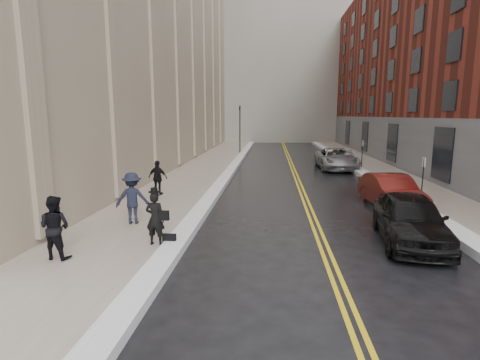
% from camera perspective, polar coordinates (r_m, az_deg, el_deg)
% --- Properties ---
extents(ground, '(160.00, 160.00, 0.00)m').
position_cam_1_polar(ground, '(10.87, 0.36, -12.68)').
color(ground, black).
rests_on(ground, ground).
extents(sidewalk_left, '(4.00, 64.00, 0.15)m').
position_cam_1_polar(sidewalk_left, '(26.86, -6.58, 1.02)').
color(sidewalk_left, gray).
rests_on(sidewalk_left, ground).
extents(sidewalk_right, '(3.00, 64.00, 0.15)m').
position_cam_1_polar(sidewalk_right, '(27.59, 22.09, 0.59)').
color(sidewalk_right, gray).
rests_on(sidewalk_right, ground).
extents(lane_stripe_a, '(0.12, 64.00, 0.01)m').
position_cam_1_polar(lane_stripe_a, '(26.39, 8.23, 0.67)').
color(lane_stripe_a, gold).
rests_on(lane_stripe_a, ground).
extents(lane_stripe_b, '(0.12, 64.00, 0.01)m').
position_cam_1_polar(lane_stripe_b, '(26.41, 8.75, 0.66)').
color(lane_stripe_b, gold).
rests_on(lane_stripe_b, ground).
extents(snow_ridge_left, '(0.70, 60.80, 0.26)m').
position_cam_1_polar(snow_ridge_left, '(26.49, -1.70, 1.08)').
color(snow_ridge_left, white).
rests_on(snow_ridge_left, ground).
extents(snow_ridge_right, '(0.85, 60.80, 0.30)m').
position_cam_1_polar(snow_ridge_right, '(27.08, 18.37, 0.81)').
color(snow_ridge_right, white).
rests_on(snow_ridge_right, ground).
extents(building_right, '(14.00, 50.00, 18.00)m').
position_cam_1_polar(building_right, '(37.32, 32.75, 15.77)').
color(building_right, maroon).
rests_on(building_right, ground).
extents(tower_far_right, '(22.00, 18.00, 44.00)m').
position_cam_1_polar(tower_far_right, '(79.19, 15.50, 22.52)').
color(tower_far_right, slate).
rests_on(tower_far_right, ground).
extents(traffic_signal, '(0.18, 0.15, 5.20)m').
position_cam_1_polar(traffic_signal, '(40.17, -0.01, 8.30)').
color(traffic_signal, black).
rests_on(traffic_signal, ground).
extents(parking_sign_near, '(0.06, 0.35, 2.23)m').
position_cam_1_polar(parking_sign_near, '(19.58, 26.10, 0.58)').
color(parking_sign_near, black).
rests_on(parking_sign_near, ground).
extents(parking_sign_far, '(0.06, 0.35, 2.23)m').
position_cam_1_polar(parking_sign_far, '(30.98, 18.13, 4.15)').
color(parking_sign_far, black).
rests_on(parking_sign_far, ground).
extents(car_black, '(2.55, 5.02, 1.64)m').
position_cam_1_polar(car_black, '(13.53, 24.52, -5.38)').
color(car_black, black).
rests_on(car_black, ground).
extents(car_maroon, '(2.01, 4.76, 1.53)m').
position_cam_1_polar(car_maroon, '(18.16, 22.02, -1.68)').
color(car_maroon, '#4C100D').
rests_on(car_maroon, ground).
extents(car_silver_near, '(2.14, 4.63, 1.31)m').
position_cam_1_polar(car_silver_near, '(30.72, 15.74, 2.91)').
color(car_silver_near, '#B4B6BC').
rests_on(car_silver_near, ground).
extents(car_silver_far, '(2.89, 5.97, 1.64)m').
position_cam_1_polar(car_silver_far, '(30.19, 14.45, 3.16)').
color(car_silver_far, '#929599').
rests_on(car_silver_far, ground).
extents(pedestrian_main, '(0.65, 0.46, 1.69)m').
position_cam_1_polar(pedestrian_main, '(11.98, -12.80, -5.74)').
color(pedestrian_main, black).
rests_on(pedestrian_main, sidewalk_left).
extents(pedestrian_a, '(0.96, 0.79, 1.82)m').
position_cam_1_polar(pedestrian_a, '(11.81, -26.40, -6.46)').
color(pedestrian_a, black).
rests_on(pedestrian_a, sidewalk_left).
extents(pedestrian_b, '(1.37, 0.95, 1.93)m').
position_cam_1_polar(pedestrian_b, '(14.51, -16.07, -2.68)').
color(pedestrian_b, black).
rests_on(pedestrian_b, sidewalk_left).
extents(pedestrian_c, '(1.10, 0.62, 1.76)m').
position_cam_1_polar(pedestrian_c, '(19.45, -12.40, 0.34)').
color(pedestrian_c, black).
rests_on(pedestrian_c, sidewalk_left).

